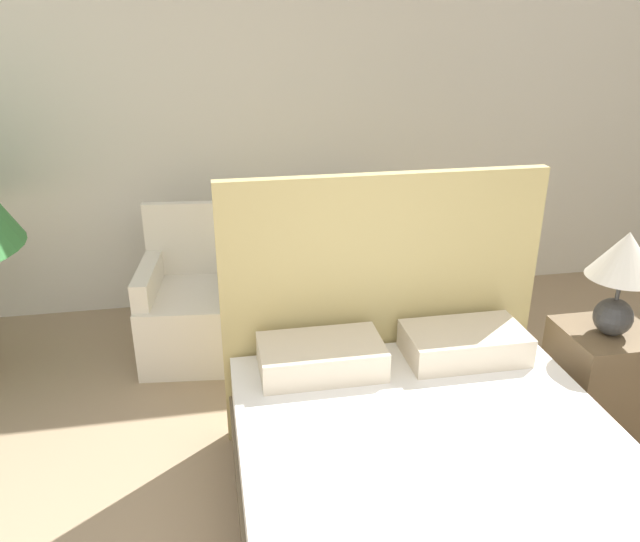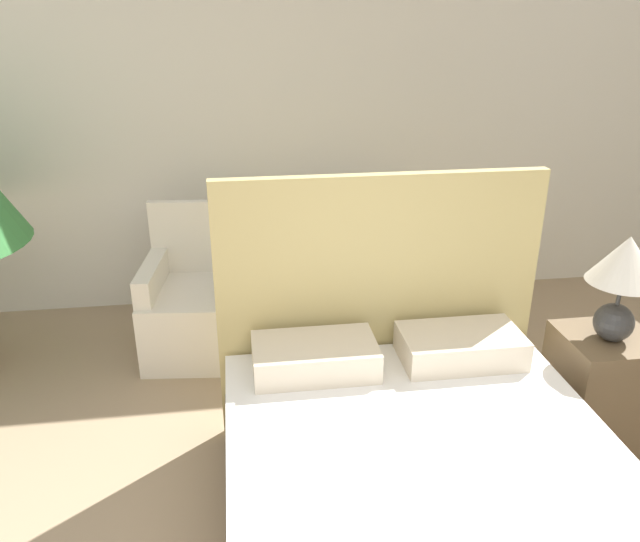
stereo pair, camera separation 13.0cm
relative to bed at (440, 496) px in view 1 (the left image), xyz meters
name	(u,v)px [view 1 (the left image)]	position (x,y,z in m)	size (l,w,h in m)	color
wall_back	(302,98)	(-0.12, 2.55, 1.16)	(10.00, 0.06, 2.90)	silver
bed	(440,496)	(0.00, 0.00, 0.00)	(1.56, 1.98, 1.33)	brown
armchair_near_window_left	(194,311)	(-0.93, 1.79, 0.00)	(0.67, 0.71, 0.90)	silver
armchair_near_window_right	(348,299)	(0.05, 1.79, 0.00)	(0.65, 0.68, 0.90)	silver
nightstand	(600,381)	(1.08, 0.61, 0.00)	(0.44, 0.42, 0.57)	brown
table_lamp	(623,268)	(1.06, 0.59, 0.63)	(0.33, 0.33, 0.52)	#333333
side_table	(274,314)	(-0.44, 1.75, -0.05)	(0.31, 0.31, 0.47)	gold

